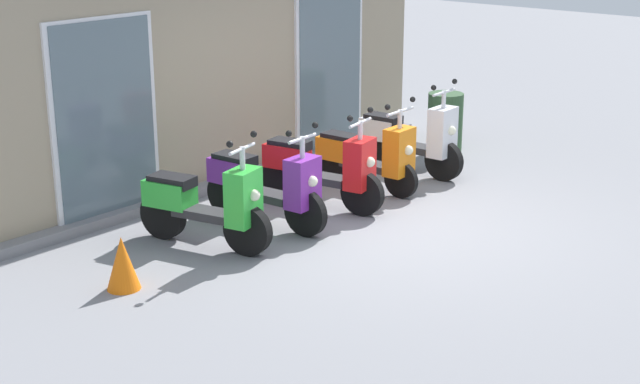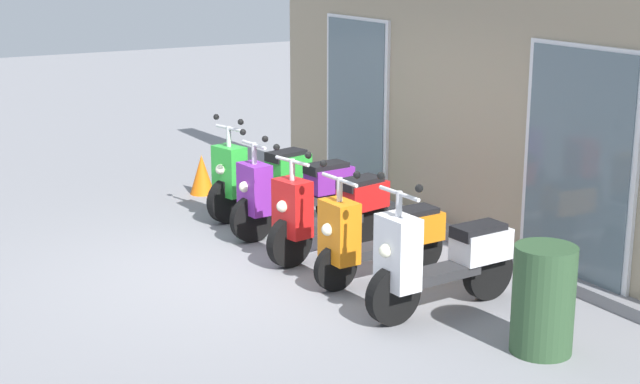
{
  "view_description": "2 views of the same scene",
  "coord_description": "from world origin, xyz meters",
  "views": [
    {
      "loc": [
        -7.9,
        -5.75,
        3.52
      ],
      "look_at": [
        -0.79,
        0.37,
        0.51
      ],
      "focal_mm": 51.94,
      "sensor_mm": 36.0,
      "label": 1
    },
    {
      "loc": [
        8.1,
        -3.86,
        3.18
      ],
      "look_at": [
        -0.01,
        0.88,
        0.71
      ],
      "focal_mm": 53.22,
      "sensor_mm": 36.0,
      "label": 2
    }
  ],
  "objects": [
    {
      "name": "traffic_cone",
      "position": [
        -3.04,
        0.87,
        0.26
      ],
      "size": [
        0.32,
        0.32,
        0.52
      ],
      "primitive_type": "cone",
      "color": "orange",
      "rests_on": "ground_plane"
    },
    {
      "name": "scooter_orange",
      "position": [
        0.87,
        1.02,
        0.46
      ],
      "size": [
        0.61,
        1.5,
        1.21
      ],
      "color": "black",
      "rests_on": "ground_plane"
    },
    {
      "name": "scooter_red",
      "position": [
        -0.02,
        1.0,
        0.48
      ],
      "size": [
        0.66,
        1.63,
        1.23
      ],
      "color": "black",
      "rests_on": "ground_plane"
    },
    {
      "name": "scooter_purple",
      "position": [
        -0.9,
        1.07,
        0.48
      ],
      "size": [
        0.53,
        1.65,
        1.22
      ],
      "color": "black",
      "rests_on": "ground_plane"
    },
    {
      "name": "scooter_green",
      "position": [
        -1.78,
        1.09,
        0.47
      ],
      "size": [
        0.67,
        1.57,
        1.26
      ],
      "color": "black",
      "rests_on": "ground_plane"
    },
    {
      "name": "ground_plane",
      "position": [
        0.0,
        0.0,
        0.0
      ],
      "size": [
        40.0,
        40.0,
        0.0
      ],
      "primitive_type": "plane",
      "color": "gray"
    },
    {
      "name": "scooter_white",
      "position": [
        1.82,
        1.04,
        0.48
      ],
      "size": [
        0.59,
        1.62,
        1.29
      ],
      "color": "black",
      "rests_on": "ground_plane"
    },
    {
      "name": "storefront_facade",
      "position": [
        0.0,
        2.69,
        1.65
      ],
      "size": [
        7.42,
        0.5,
        3.43
      ],
      "color": "gray",
      "rests_on": "ground_plane"
    },
    {
      "name": "trash_bin",
      "position": [
        2.91,
        1.23,
        0.44
      ],
      "size": [
        0.5,
        0.5,
        0.89
      ],
      "primitive_type": "cylinder",
      "color": "#2D4C2D",
      "rests_on": "ground_plane"
    }
  ]
}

